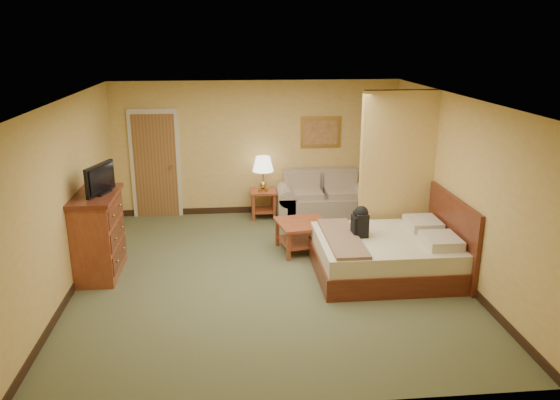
{
  "coord_description": "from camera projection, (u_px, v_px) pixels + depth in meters",
  "views": [
    {
      "loc": [
        -0.55,
        -7.41,
        3.43
      ],
      "look_at": [
        0.22,
        0.6,
        0.97
      ],
      "focal_mm": 35.0,
      "sensor_mm": 36.0,
      "label": 1
    }
  ],
  "objects": [
    {
      "name": "floor",
      "position": [
        269.0,
        275.0,
        8.1
      ],
      "size": [
        6.0,
        6.0,
        0.0
      ],
      "primitive_type": "plane",
      "color": "#565C3B",
      "rests_on": "ground"
    },
    {
      "name": "wall_picture",
      "position": [
        321.0,
        132.0,
        10.58
      ],
      "size": [
        0.78,
        0.04,
        0.61
      ],
      "color": "#B78E3F",
      "rests_on": "back_wall"
    },
    {
      "name": "back_wall",
      "position": [
        257.0,
        148.0,
        10.58
      ],
      "size": [
        5.5,
        0.02,
        2.6
      ],
      "primitive_type": "cube",
      "color": "#D7B05C",
      "rests_on": "floor"
    },
    {
      "name": "left_wall",
      "position": [
        69.0,
        196.0,
        7.47
      ],
      "size": [
        0.02,
        6.0,
        2.6
      ],
      "primitive_type": "cube",
      "color": "#D7B05C",
      "rests_on": "floor"
    },
    {
      "name": "loveseat",
      "position": [
        323.0,
        203.0,
        10.58
      ],
      "size": [
        1.78,
        0.83,
        0.9
      ],
      "color": "tan",
      "rests_on": "floor"
    },
    {
      "name": "partition",
      "position": [
        397.0,
        172.0,
        8.8
      ],
      "size": [
        1.2,
        0.15,
        2.6
      ],
      "primitive_type": "cube",
      "color": "#D7B05C",
      "rests_on": "floor"
    },
    {
      "name": "table_lamp",
      "position": [
        263.0,
        165.0,
        10.33
      ],
      "size": [
        0.4,
        0.4,
        0.66
      ],
      "color": "#B29041",
      "rests_on": "side_table"
    },
    {
      "name": "baseboard",
      "position": [
        258.0,
        209.0,
        10.93
      ],
      "size": [
        5.5,
        0.02,
        0.12
      ],
      "primitive_type": "cube",
      "color": "black",
      "rests_on": "floor"
    },
    {
      "name": "door",
      "position": [
        155.0,
        164.0,
        10.44
      ],
      "size": [
        0.94,
        0.16,
        2.1
      ],
      "color": "beige",
      "rests_on": "floor"
    },
    {
      "name": "dresser",
      "position": [
        98.0,
        234.0,
        7.96
      ],
      "size": [
        0.61,
        1.17,
        1.24
      ],
      "color": "maroon",
      "rests_on": "floor"
    },
    {
      "name": "ceiling",
      "position": [
        268.0,
        98.0,
        7.34
      ],
      "size": [
        6.0,
        6.0,
        0.0
      ],
      "primitive_type": "plane",
      "rotation": [
        3.14,
        0.0,
        0.0
      ],
      "color": "white",
      "rests_on": "back_wall"
    },
    {
      "name": "coffee_table",
      "position": [
        302.0,
        230.0,
        8.9
      ],
      "size": [
        0.9,
        0.9,
        0.5
      ],
      "rotation": [
        0.0,
        0.0,
        0.17
      ],
      "color": "maroon",
      "rests_on": "floor"
    },
    {
      "name": "bed",
      "position": [
        392.0,
        254.0,
        8.07
      ],
      "size": [
        2.11,
        1.8,
        1.16
      ],
      "color": "#501E12",
      "rests_on": "floor"
    },
    {
      "name": "tv",
      "position": [
        100.0,
        180.0,
        7.73
      ],
      "size": [
        0.27,
        0.69,
        0.43
      ],
      "rotation": [
        0.0,
        0.0,
        -0.32
      ],
      "color": "black",
      "rests_on": "dresser"
    },
    {
      "name": "right_wall",
      "position": [
        456.0,
        186.0,
        7.97
      ],
      "size": [
        0.02,
        6.0,
        2.6
      ],
      "primitive_type": "cube",
      "color": "#D7B05C",
      "rests_on": "floor"
    },
    {
      "name": "backpack",
      "position": [
        361.0,
        220.0,
        8.0
      ],
      "size": [
        0.21,
        0.28,
        0.46
      ],
      "rotation": [
        0.0,
        0.0,
        0.07
      ],
      "color": "black",
      "rests_on": "bed"
    },
    {
      "name": "side_table",
      "position": [
        263.0,
        200.0,
        10.53
      ],
      "size": [
        0.5,
        0.5,
        0.55
      ],
      "color": "maroon",
      "rests_on": "floor"
    }
  ]
}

